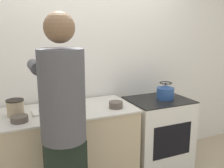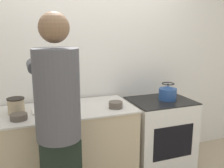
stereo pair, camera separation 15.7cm
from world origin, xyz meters
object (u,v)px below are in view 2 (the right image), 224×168
(oven, at_px, (159,135))
(cutting_board, at_px, (50,110))
(person, at_px, (58,121))
(canister_jar, at_px, (16,106))
(knife, at_px, (49,108))
(bowl_prep, at_px, (116,105))
(kettle, at_px, (168,93))

(oven, bearing_deg, cutting_board, 177.95)
(person, distance_m, canister_jar, 0.69)
(person, bearing_deg, oven, 23.25)
(oven, distance_m, canister_jar, 1.68)
(knife, bearing_deg, oven, -6.90)
(bowl_prep, distance_m, canister_jar, 0.99)
(knife, bearing_deg, bowl_prep, -17.81)
(oven, xyz_separation_m, bowl_prep, (-0.61, -0.10, 0.48))
(cutting_board, bearing_deg, knife, 130.10)
(person, bearing_deg, cutting_board, 89.80)
(cutting_board, bearing_deg, person, -90.20)
(kettle, bearing_deg, bowl_prep, -172.33)
(cutting_board, height_order, bowl_prep, bowl_prep)
(person, bearing_deg, kettle, 21.66)
(person, relative_size, cutting_board, 5.26)
(person, relative_size, bowl_prep, 12.49)
(oven, relative_size, bowl_prep, 6.06)
(oven, bearing_deg, canister_jar, 177.53)
(oven, bearing_deg, person, -156.75)
(oven, xyz_separation_m, canister_jar, (-1.59, 0.07, 0.53))
(person, bearing_deg, canister_jar, 117.24)
(oven, xyz_separation_m, knife, (-1.28, 0.06, 0.47))
(cutting_board, distance_m, canister_jar, 0.33)
(bowl_prep, bearing_deg, oven, 9.52)
(cutting_board, distance_m, knife, 0.02)
(knife, xyz_separation_m, canister_jar, (-0.31, 0.01, 0.06))
(canister_jar, bearing_deg, cutting_board, -4.14)
(kettle, height_order, bowl_prep, kettle)
(cutting_board, bearing_deg, oven, -2.05)
(person, xyz_separation_m, kettle, (1.35, 0.54, -0.02))
(oven, height_order, bowl_prep, bowl_prep)
(canister_jar, bearing_deg, oven, -2.47)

